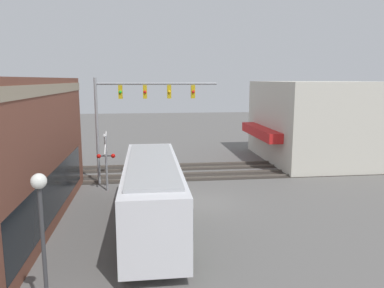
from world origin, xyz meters
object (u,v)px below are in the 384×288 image
(crossing_signal, at_px, (106,156))
(parked_car_grey, at_px, (149,155))
(city_bus, at_px, (152,192))
(streetlamp, at_px, (43,237))
(pedestrian_at_crossing, at_px, (132,174))

(crossing_signal, bearing_deg, parked_car_grey, -19.69)
(city_bus, distance_m, crossing_signal, 7.31)
(streetlamp, relative_size, pedestrian_at_crossing, 2.58)
(streetlamp, height_order, pedestrian_at_crossing, streetlamp)
(city_bus, xyz_separation_m, crossing_signal, (6.73, 2.82, 0.45))
(streetlamp, bearing_deg, pedestrian_at_crossing, -7.96)
(crossing_signal, xyz_separation_m, streetlamp, (-13.57, 0.38, 0.45))
(streetlamp, bearing_deg, city_bus, -25.07)
(city_bus, bearing_deg, crossing_signal, 22.70)
(parked_car_grey, bearing_deg, crossing_signal, 160.31)
(pedestrian_at_crossing, bearing_deg, city_bus, -170.31)
(streetlamp, relative_size, parked_car_grey, 0.94)
(streetlamp, bearing_deg, crossing_signal, -1.60)
(pedestrian_at_crossing, bearing_deg, parked_car_grey, -9.47)
(crossing_signal, xyz_separation_m, pedestrian_at_crossing, (0.48, -1.59, -1.39))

